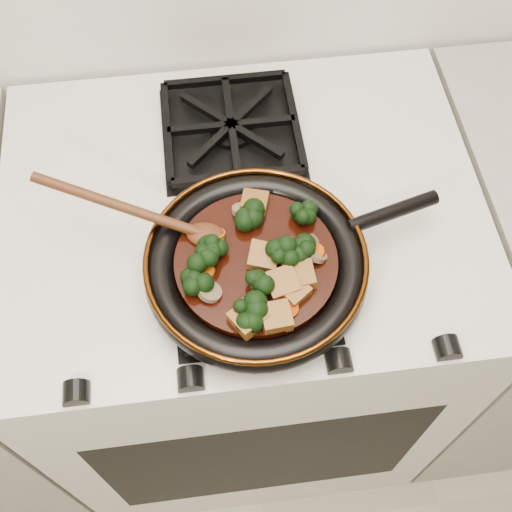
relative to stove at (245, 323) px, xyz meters
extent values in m
cube|color=beige|center=(0.00, 0.00, 0.00)|extent=(0.76, 0.60, 0.90)
cylinder|color=black|center=(0.01, -0.14, 0.48)|extent=(0.29, 0.29, 0.01)
torus|color=black|center=(0.01, -0.14, 0.49)|extent=(0.31, 0.31, 0.04)
torus|color=#47230A|center=(0.01, -0.14, 0.51)|extent=(0.31, 0.31, 0.01)
cylinder|color=black|center=(0.21, -0.08, 0.51)|extent=(0.14, 0.06, 0.02)
cylinder|color=black|center=(0.01, -0.14, 0.50)|extent=(0.23, 0.23, 0.02)
cube|color=brown|center=(0.05, -0.14, 0.52)|extent=(0.05, 0.05, 0.02)
cube|color=brown|center=(0.05, -0.20, 0.52)|extent=(0.05, 0.05, 0.02)
cube|color=brown|center=(0.02, -0.14, 0.52)|extent=(0.05, 0.05, 0.03)
cube|color=brown|center=(0.03, -0.18, 0.52)|extent=(0.05, 0.05, 0.03)
cube|color=brown|center=(0.02, -0.23, 0.52)|extent=(0.04, 0.04, 0.02)
cube|color=brown|center=(0.06, -0.18, 0.52)|extent=(0.04, 0.04, 0.03)
cube|color=brown|center=(-0.02, -0.23, 0.52)|extent=(0.06, 0.06, 0.03)
cube|color=brown|center=(0.01, -0.05, 0.52)|extent=(0.05, 0.05, 0.02)
cylinder|color=#AA3D04|center=(-0.05, -0.09, 0.51)|extent=(0.03, 0.03, 0.02)
cylinder|color=#AA3D04|center=(0.04, -0.22, 0.51)|extent=(0.03, 0.03, 0.02)
cylinder|color=#AA3D04|center=(-0.08, -0.17, 0.51)|extent=(0.03, 0.03, 0.01)
cylinder|color=#AA3D04|center=(-0.07, -0.15, 0.51)|extent=(0.03, 0.03, 0.02)
cylinder|color=#AA3D04|center=(0.09, -0.14, 0.51)|extent=(0.03, 0.03, 0.02)
cylinder|color=brown|center=(0.09, -0.14, 0.52)|extent=(0.05, 0.05, 0.03)
cylinder|color=brown|center=(0.09, -0.13, 0.52)|extent=(0.03, 0.03, 0.03)
cylinder|color=brown|center=(-0.02, -0.22, 0.52)|extent=(0.04, 0.04, 0.03)
cylinder|color=brown|center=(0.00, -0.06, 0.52)|extent=(0.04, 0.04, 0.02)
cylinder|color=brown|center=(-0.06, -0.18, 0.52)|extent=(0.04, 0.04, 0.02)
ellipsoid|color=#4A230F|center=(-0.06, -0.09, 0.51)|extent=(0.07, 0.06, 0.02)
cylinder|color=#4A230F|center=(-0.17, -0.05, 0.55)|extent=(0.02, 0.02, 0.25)
camera|label=1|loc=(-0.05, -0.58, 1.27)|focal=45.00mm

